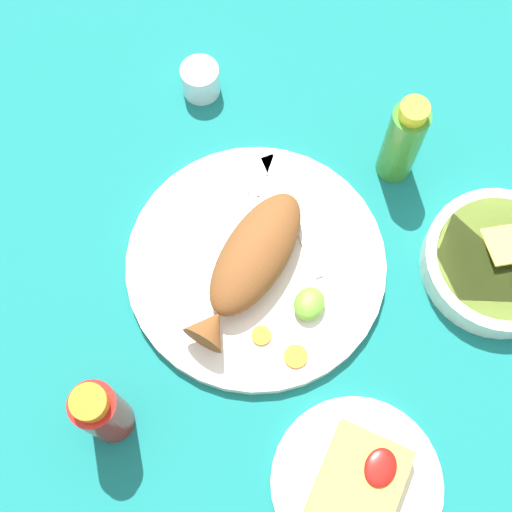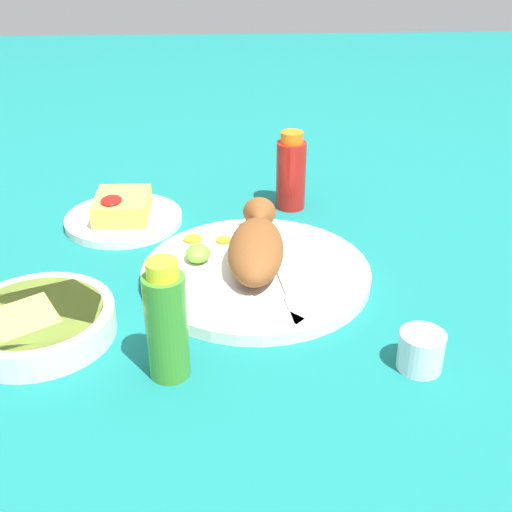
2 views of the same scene
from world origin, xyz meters
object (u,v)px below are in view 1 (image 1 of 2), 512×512
(hot_sauce_bottle_green, at_px, (403,141))
(fork_far, at_px, (289,206))
(hot_sauce_bottle_red, at_px, (102,412))
(fried_fish, at_px, (251,262))
(main_plate, at_px, (256,264))
(fork_near, at_px, (251,200))
(guacamole_bowl, at_px, (499,261))
(salt_cup, at_px, (201,81))
(side_plate_fries, at_px, (356,484))

(hot_sauce_bottle_green, bearing_deg, fork_far, 139.69)
(fork_far, distance_m, hot_sauce_bottle_green, 0.17)
(hot_sauce_bottle_red, relative_size, hot_sauce_bottle_green, 0.93)
(fried_fish, distance_m, hot_sauce_bottle_green, 0.25)
(fork_far, bearing_deg, main_plate, 129.68)
(fork_near, xyz_separation_m, fork_far, (0.01, -0.05, 0.00))
(fork_near, relative_size, hot_sauce_bottle_red, 1.32)
(hot_sauce_bottle_green, bearing_deg, guacamole_bowl, -115.79)
(salt_cup, relative_size, side_plate_fries, 0.27)
(fried_fish, relative_size, fork_near, 1.21)
(salt_cup, bearing_deg, main_plate, -139.34)
(fried_fish, height_order, hot_sauce_bottle_red, hot_sauce_bottle_red)
(main_plate, distance_m, fork_far, 0.09)
(side_plate_fries, bearing_deg, fork_near, 43.54)
(main_plate, relative_size, fried_fish, 1.49)
(salt_cup, bearing_deg, side_plate_fries, -135.68)
(hot_sauce_bottle_green, height_order, guacamole_bowl, hot_sauce_bottle_green)
(fork_near, height_order, guacamole_bowl, guacamole_bowl)
(guacamole_bowl, bearing_deg, salt_cup, 79.53)
(fork_far, bearing_deg, side_plate_fries, 170.77)
(fried_fish, height_order, salt_cup, fried_fish)
(fork_far, xyz_separation_m, side_plate_fries, (-0.29, -0.21, -0.01))
(main_plate, bearing_deg, salt_cup, 40.66)
(hot_sauce_bottle_green, bearing_deg, salt_cup, 89.35)
(salt_cup, bearing_deg, fork_far, -123.39)
(fried_fish, distance_m, fork_far, 0.10)
(main_plate, height_order, guacamole_bowl, guacamole_bowl)
(main_plate, bearing_deg, guacamole_bowl, -65.64)
(fried_fish, distance_m, side_plate_fries, 0.29)
(fork_near, xyz_separation_m, guacamole_bowl, (0.05, -0.32, 0.00))
(fork_far, bearing_deg, guacamole_bowl, -127.47)
(side_plate_fries, bearing_deg, salt_cup, 44.32)
(fork_far, distance_m, hot_sauce_bottle_red, 0.35)
(fork_near, distance_m, guacamole_bowl, 0.33)
(fried_fish, bearing_deg, fork_far, 0.60)
(fork_near, bearing_deg, fried_fish, -162.42)
(fork_far, xyz_separation_m, hot_sauce_bottle_red, (-0.34, 0.08, 0.05))
(hot_sauce_bottle_red, height_order, guacamole_bowl, hot_sauce_bottle_red)
(main_plate, xyz_separation_m, guacamole_bowl, (0.13, -0.28, 0.01))
(side_plate_fries, height_order, guacamole_bowl, guacamole_bowl)
(fork_far, distance_m, guacamole_bowl, 0.28)
(main_plate, relative_size, side_plate_fries, 1.67)
(hot_sauce_bottle_green, bearing_deg, main_plate, 152.20)
(fork_near, relative_size, side_plate_fries, 0.93)
(fork_far, xyz_separation_m, hot_sauce_bottle_green, (0.12, -0.10, 0.05))
(salt_cup, relative_size, guacamole_bowl, 0.28)
(fork_near, xyz_separation_m, hot_sauce_bottle_green, (0.13, -0.15, 0.05))
(main_plate, xyz_separation_m, fork_far, (0.09, -0.01, 0.01))
(side_plate_fries, bearing_deg, hot_sauce_bottle_red, 100.40)
(hot_sauce_bottle_red, bearing_deg, side_plate_fries, -79.60)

